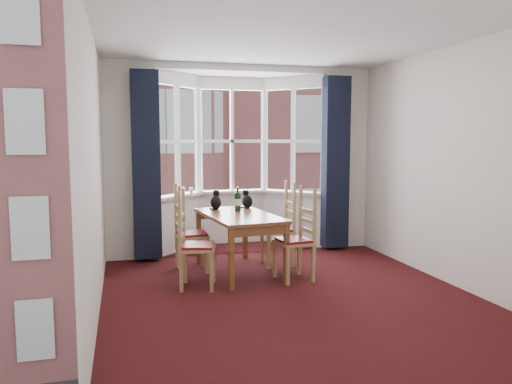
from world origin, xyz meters
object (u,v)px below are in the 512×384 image
object	(u,v)px
chair_right_far	(284,230)
candle_short	(191,191)
dining_table	(239,221)
chair_right_near	(301,241)
wine_bottle	(238,201)
chair_left_near	(190,247)
cat_right	(247,201)
cat_left	(216,201)
candle_tall	(183,191)
chair_left_far	(185,236)

from	to	relation	value
chair_right_far	candle_short	bearing A→B (deg)	131.38
dining_table	chair_right_near	size ratio (longest dim) A/B	1.70
wine_bottle	candle_short	size ratio (longest dim) A/B	3.13
candle_short	chair_left_near	bearing A→B (deg)	-98.29
dining_table	cat_right	size ratio (longest dim) A/B	5.79
dining_table	wine_bottle	size ratio (longest dim) A/B	4.81
chair_right_far	candle_short	xyz separation A→B (m)	(-1.09, 1.24, 0.45)
chair_right_far	cat_left	bearing A→B (deg)	164.31
cat_right	candle_tall	distance (m)	1.22
dining_table	chair_right_far	distance (m)	0.76
chair_right_near	candle_short	size ratio (longest dim) A/B	8.88
dining_table	chair_left_near	distance (m)	0.86
chair_left_near	chair_left_far	size ratio (longest dim) A/B	1.00
chair_left_far	candle_tall	bearing A→B (deg)	83.91
chair_right_far	wine_bottle	bearing A→B (deg)	-178.83
chair_left_far	cat_right	world-z (taller)	cat_right
candle_short	cat_left	bearing A→B (deg)	-78.45
dining_table	candle_tall	bearing A→B (deg)	109.95
chair_left_far	wine_bottle	xyz separation A→B (m)	(0.70, -0.00, 0.43)
chair_left_far	chair_right_far	size ratio (longest dim) A/B	1.00
dining_table	candle_short	distance (m)	1.57
chair_right_far	candle_short	size ratio (longest dim) A/B	8.88
dining_table	wine_bottle	bearing A→B (deg)	80.77
chair_left_far	candle_tall	distance (m)	1.31
chair_left_far	candle_tall	xyz separation A→B (m)	(0.13, 1.22, 0.46)
chair_left_far	candle_short	distance (m)	1.36
chair_left_far	chair_right_near	xyz separation A→B (m)	(1.33, -0.72, 0.00)
chair_left_far	cat_left	xyz separation A→B (m)	(0.46, 0.26, 0.40)
chair_left_near	cat_right	world-z (taller)	cat_right
chair_right_far	cat_left	size ratio (longest dim) A/B	3.28
chair_left_far	cat_right	size ratio (longest dim) A/B	3.41
wine_bottle	chair_left_near	bearing A→B (deg)	-135.59
chair_left_near	wine_bottle	bearing A→B (deg)	44.41
cat_left	wine_bottle	world-z (taller)	wine_bottle
chair_left_far	candle_tall	world-z (taller)	candle_tall
dining_table	chair_right_near	xyz separation A→B (m)	(0.66, -0.48, -0.20)
cat_left	candle_short	world-z (taller)	cat_left
cat_right	candle_short	xyz separation A→B (m)	(-0.64, 0.98, 0.06)
cat_left	chair_left_far	bearing A→B (deg)	-150.30
candle_tall	chair_right_far	bearing A→B (deg)	-44.79
chair_right_far	candle_tall	size ratio (longest dim) A/B	7.92
chair_left_near	cat_right	xyz separation A→B (m)	(0.93, 0.99, 0.39)
chair_right_far	candle_short	world-z (taller)	candle_short
chair_right_near	candle_tall	distance (m)	2.33
chair_right_far	chair_right_near	bearing A→B (deg)	-91.79
chair_right_near	dining_table	bearing A→B (deg)	144.32
chair_left_far	candle_tall	size ratio (longest dim) A/B	7.92
chair_right_near	cat_left	size ratio (longest dim) A/B	3.28
dining_table	chair_left_near	world-z (taller)	chair_left_near
chair_left_near	chair_right_near	bearing A→B (deg)	-0.08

